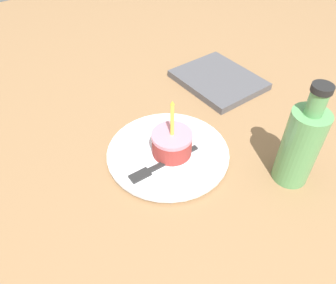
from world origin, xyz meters
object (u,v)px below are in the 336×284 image
(plate, at_px, (168,153))
(marble_board, at_px, (218,80))
(bottle, at_px, (301,145))
(fork, at_px, (160,165))
(cake_slice, at_px, (171,142))

(plate, bearing_deg, marble_board, 117.24)
(marble_board, bearing_deg, bottle, -19.37)
(fork, bearing_deg, marble_board, 118.01)
(bottle, bearing_deg, cake_slice, -139.58)
(plate, relative_size, marble_board, 1.17)
(marble_board, bearing_deg, plate, -62.76)
(plate, relative_size, fork, 1.60)
(bottle, bearing_deg, marble_board, 160.63)
(cake_slice, relative_size, fork, 0.82)
(fork, height_order, bottle, bottle)
(cake_slice, height_order, bottle, bottle)
(plate, height_order, marble_board, marble_board)
(fork, distance_m, bottle, 0.29)
(cake_slice, xyz_separation_m, fork, (0.02, -0.05, -0.03))
(marble_board, bearing_deg, fork, -61.99)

